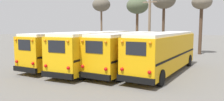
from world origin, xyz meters
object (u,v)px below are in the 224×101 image
(school_bus_1, at_px, (96,49))
(school_bus_3, at_px, (164,51))
(bare_tree_2, at_px, (202,4))
(bare_tree_3, at_px, (164,1))
(school_bus_0, at_px, (67,48))
(school_bus_2, at_px, (128,50))
(bare_tree_0, at_px, (137,6))
(bare_tree_1, at_px, (101,5))
(utility_pole, at_px, (149,24))

(school_bus_1, relative_size, school_bus_3, 1.01)
(bare_tree_2, height_order, bare_tree_3, bare_tree_3)
(school_bus_0, xyz_separation_m, school_bus_1, (2.84, 0.52, 0.02))
(school_bus_0, height_order, school_bus_1, school_bus_1)
(school_bus_0, distance_m, school_bus_1, 2.88)
(bare_tree_3, bearing_deg, school_bus_2, -88.35)
(school_bus_0, xyz_separation_m, bare_tree_0, (-0.07, 17.69, 5.12))
(school_bus_0, height_order, bare_tree_2, bare_tree_2)
(bare_tree_3, bearing_deg, school_bus_3, -74.90)
(school_bus_2, bearing_deg, bare_tree_0, 108.83)
(school_bus_1, bearing_deg, bare_tree_3, 79.16)
(school_bus_1, height_order, bare_tree_2, bare_tree_2)
(school_bus_3, height_order, bare_tree_2, bare_tree_2)
(school_bus_3, bearing_deg, bare_tree_1, 136.80)
(bare_tree_1, relative_size, bare_tree_3, 0.97)
(utility_pole, bearing_deg, school_bus_1, -97.57)
(bare_tree_0, bearing_deg, school_bus_3, -61.97)
(school_bus_2, xyz_separation_m, utility_pole, (-1.46, 10.03, 2.19))
(school_bus_0, relative_size, school_bus_2, 0.95)
(bare_tree_0, xyz_separation_m, bare_tree_2, (9.84, -2.58, -0.33))
(school_bus_2, xyz_separation_m, bare_tree_0, (-5.74, 16.84, 5.10))
(school_bus_0, bearing_deg, bare_tree_1, 107.84)
(school_bus_1, xyz_separation_m, bare_tree_1, (-7.25, 13.18, 5.11))
(school_bus_0, relative_size, bare_tree_2, 1.22)
(bare_tree_2, relative_size, bare_tree_3, 0.94)
(school_bus_3, height_order, bare_tree_1, bare_tree_1)
(utility_pole, xyz_separation_m, bare_tree_1, (-8.62, 2.82, 2.92))
(school_bus_1, relative_size, school_bus_2, 1.11)
(school_bus_3, distance_m, utility_pole, 10.47)
(school_bus_2, distance_m, bare_tree_1, 17.11)
(school_bus_1, distance_m, school_bus_3, 5.76)
(school_bus_2, xyz_separation_m, bare_tree_3, (-0.36, 12.57, 5.20))
(school_bus_1, xyz_separation_m, utility_pole, (1.38, 10.36, 2.18))
(utility_pole, distance_m, bare_tree_3, 4.09)
(bare_tree_1, xyz_separation_m, bare_tree_2, (14.18, 1.41, -0.34))
(school_bus_0, distance_m, bare_tree_3, 15.35)
(utility_pole, height_order, bare_tree_3, bare_tree_3)
(bare_tree_0, xyz_separation_m, bare_tree_3, (5.38, -4.27, 0.10))
(school_bus_0, distance_m, school_bus_2, 5.73)
(school_bus_0, height_order, school_bus_2, school_bus_2)
(school_bus_0, xyz_separation_m, bare_tree_2, (9.77, 15.11, 4.79))
(bare_tree_1, bearing_deg, school_bus_1, -61.20)
(bare_tree_0, distance_m, bare_tree_1, 5.89)
(utility_pole, bearing_deg, school_bus_2, -81.74)
(bare_tree_0, distance_m, bare_tree_2, 10.18)
(school_bus_2, height_order, bare_tree_1, bare_tree_1)
(bare_tree_1, distance_m, bare_tree_3, 9.72)
(bare_tree_2, distance_m, bare_tree_3, 4.79)
(school_bus_0, bearing_deg, school_bus_1, 10.35)
(school_bus_1, height_order, school_bus_2, school_bus_1)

